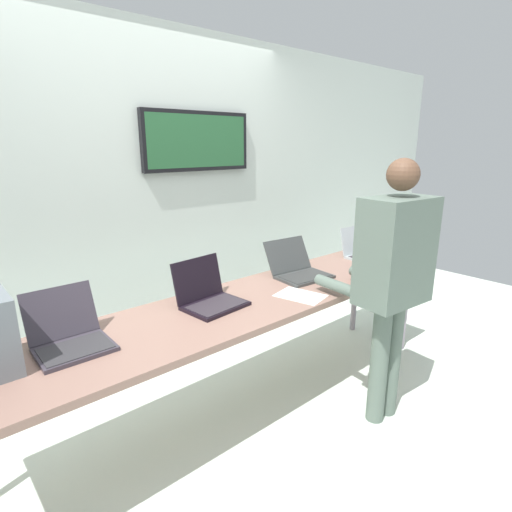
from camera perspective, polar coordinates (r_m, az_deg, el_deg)
The scene contains 10 objects.
ground at distance 2.91m, azimuth -1.23°, elevation -20.75°, with size 8.00×8.00×0.04m, color silver.
back_wall at distance 3.32m, azimuth -14.00°, elevation 8.01°, with size 8.00×0.11×2.56m.
workbench at distance 2.54m, azimuth -1.32°, elevation -7.21°, with size 3.23×0.70×0.77m.
laptop_station_0 at distance 2.15m, azimuth -24.72°, elevation -10.02°, with size 0.33×0.36×0.26m.
laptop_station_1 at distance 2.44m, azimuth -6.65°, elevation -5.50°, with size 0.38×0.35×0.27m.
laptop_station_2 at distance 2.97m, azimuth 5.90°, elevation -1.74°, with size 0.40×0.41×0.25m.
laptop_station_3 at distance 3.55m, azimuth 14.65°, elevation 0.73°, with size 0.33×0.33×0.25m.
person at distance 2.51m, azimuth 18.61°, elevation -1.91°, with size 0.47×0.62×1.62m.
coffee_mug at distance 2.93m, azimuth 14.30°, elevation -2.63°, with size 0.09×0.09×0.09m.
paper_sheet at distance 2.60m, azimuth 6.26°, elevation -5.54°, with size 0.28×0.34×0.00m.
Camera 1 is at (-1.50, -1.80, 1.70)m, focal length 28.52 mm.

